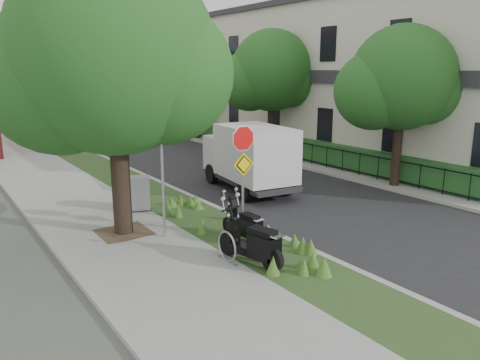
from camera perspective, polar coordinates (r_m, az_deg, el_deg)
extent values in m
plane|color=#4C5147|center=(13.52, 6.71, -6.86)|extent=(120.00, 120.00, 0.00)
cube|color=gray|center=(20.44, -21.86, -0.59)|extent=(3.50, 60.00, 0.12)
cube|color=#26461E|center=(21.18, -14.63, 0.41)|extent=(2.00, 60.00, 0.12)
cube|color=#9E9991|center=(21.53, -12.14, 0.77)|extent=(0.20, 60.00, 0.13)
cube|color=black|center=(23.06, -4.10, 1.72)|extent=(7.00, 60.00, 0.01)
cube|color=#9E9991|center=(24.97, 2.83, 2.78)|extent=(0.20, 60.00, 0.13)
cube|color=gray|center=(26.03, 5.81, 3.15)|extent=(3.20, 60.00, 0.12)
cylinder|color=black|center=(13.25, -14.50, 2.98)|extent=(0.52, 0.52, 4.48)
sphere|color=#234E1A|center=(13.06, -15.22, 14.79)|extent=(5.40, 5.40, 5.40)
sphere|color=#234E1A|center=(13.48, -21.19, 11.44)|extent=(4.05, 4.05, 4.05)
sphere|color=#234E1A|center=(12.85, -9.38, 12.69)|extent=(3.78, 3.78, 3.78)
cube|color=#473828|center=(13.82, -13.96, -6.17)|extent=(1.40, 1.40, 0.01)
cylinder|color=#A5A8AD|center=(12.69, -9.47, 1.67)|extent=(0.08, 0.08, 4.00)
torus|color=#A5A8AD|center=(11.36, -1.59, -8.09)|extent=(0.05, 0.77, 0.77)
cube|color=#A5A8AD|center=(11.22, -0.56, -10.36)|extent=(0.06, 0.06, 0.04)
cube|color=#A5A8AD|center=(11.78, -2.55, -9.18)|extent=(0.06, 0.06, 0.04)
cylinder|color=#A5A8AD|center=(12.66, 0.34, -0.49)|extent=(0.07, 0.07, 3.00)
cylinder|color=red|center=(12.40, 0.43, 5.10)|extent=(0.86, 0.03, 0.86)
cylinder|color=white|center=(12.41, 0.39, 5.11)|extent=(0.94, 0.02, 0.94)
cube|color=yellow|center=(12.52, 0.42, 1.93)|extent=(0.64, 0.03, 0.64)
cube|color=black|center=(25.24, 4.13, 5.18)|extent=(0.04, 24.00, 0.04)
cube|color=black|center=(25.36, 4.10, 3.39)|extent=(0.04, 24.00, 0.04)
cylinder|color=black|center=(25.30, 4.11, 4.18)|extent=(0.03, 0.03, 1.00)
cube|color=#1B4C22|center=(25.73, 5.33, 4.42)|extent=(1.00, 24.00, 1.10)
cube|color=beige|center=(27.88, 11.30, 11.79)|extent=(7.00, 26.00, 8.00)
cube|color=#2D2D33|center=(28.08, 11.69, 20.07)|extent=(7.40, 26.40, 0.30)
cube|color=#2D2D33|center=(25.46, 5.60, 12.52)|extent=(0.25, 26.00, 0.60)
cylinder|color=black|center=(19.42, 18.66, 4.90)|extent=(0.36, 0.36, 3.81)
sphere|color=#234E1A|center=(19.24, 19.18, 11.71)|extent=(4.00, 4.00, 4.00)
sphere|color=#234E1A|center=(18.92, 15.93, 10.40)|extent=(3.00, 3.00, 3.00)
sphere|color=#234E1A|center=(19.62, 21.69, 10.36)|extent=(2.80, 2.80, 2.80)
cylinder|color=black|center=(24.98, 3.81, 7.57)|extent=(0.36, 0.36, 4.03)
sphere|color=#234E1A|center=(24.85, 3.89, 13.19)|extent=(4.20, 4.20, 4.20)
sphere|color=#234E1A|center=(24.79, 1.20, 12.01)|extent=(3.15, 3.15, 3.15)
sphere|color=#234E1A|center=(24.99, 6.19, 12.18)|extent=(2.94, 2.94, 2.94)
cylinder|color=black|center=(31.63, -5.32, 8.41)|extent=(0.36, 0.36, 3.64)
sphere|color=#234E1A|center=(31.52, -5.41, 12.41)|extent=(3.80, 3.80, 3.80)
sphere|color=#234E1A|center=(31.63, -7.29, 11.51)|extent=(2.85, 2.85, 2.85)
sphere|color=#234E1A|center=(31.50, -3.73, 11.75)|extent=(2.66, 2.66, 2.66)
cylinder|color=black|center=(11.76, -1.36, -7.76)|extent=(0.25, 0.60, 0.59)
cylinder|color=black|center=(10.89, 3.95, -9.59)|extent=(0.25, 0.60, 0.59)
cube|color=black|center=(11.27, 1.40, -8.61)|extent=(0.64, 1.35, 0.20)
cube|color=black|center=(10.92, 2.96, -7.82)|extent=(0.55, 0.80, 0.45)
cube|color=black|center=(10.86, 2.75, -6.30)|extent=(0.47, 0.73, 0.14)
cylinder|color=black|center=(13.23, -1.32, -5.54)|extent=(0.14, 0.50, 0.49)
cylinder|color=black|center=(12.35, 1.94, -6.95)|extent=(0.14, 0.50, 0.49)
cube|color=black|center=(12.74, 0.39, -6.20)|extent=(0.38, 1.11, 0.17)
cube|color=black|center=(12.42, 1.34, -5.61)|extent=(0.37, 0.63, 0.38)
cube|color=black|center=(12.38, 1.20, -4.47)|extent=(0.31, 0.58, 0.11)
cube|color=#262628|center=(18.31, 1.09, 0.13)|extent=(2.43, 4.95, 0.16)
cube|color=#B7BABC|center=(19.77, -1.39, 3.37)|extent=(1.99, 1.50, 1.43)
cube|color=silver|center=(17.66, 1.85, 3.34)|extent=(2.43, 3.65, 1.97)
cube|color=#262628|center=(15.82, -12.25, -3.52)|extent=(1.00, 0.83, 0.04)
cube|color=slate|center=(15.68, -12.35, -1.59)|extent=(0.88, 0.71, 1.14)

